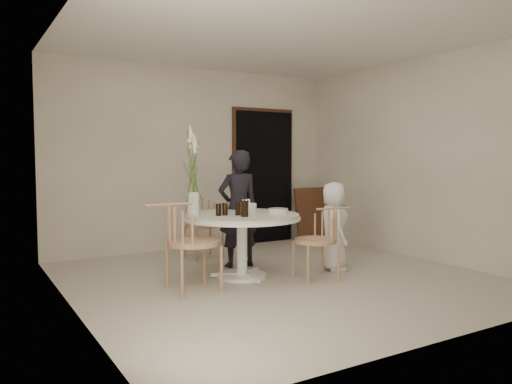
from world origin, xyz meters
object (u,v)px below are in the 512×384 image
table (242,224)px  chair_right (325,232)px  chair_far (200,217)px  boy (334,226)px  chair_left (182,234)px  flower_vase (193,174)px  girl (238,209)px  birthday_cake (247,208)px

table → chair_right: (0.78, -0.52, -0.09)m
chair_far → boy: size_ratio=0.78×
chair_left → boy: boy is taller
chair_left → flower_vase: 0.79m
flower_vase → girl: bearing=23.7°
table → chair_far: bearing=85.9°
chair_far → birthday_cake: 1.32m
girl → birthday_cake: size_ratio=6.38×
girl → flower_vase: flower_vase is taller
chair_left → table: bearing=-73.5°
chair_left → birthday_cake: (0.93, 0.30, 0.19)m
table → girl: girl is taller
table → chair_right: size_ratio=1.64×
girl → chair_right: bearing=121.4°
boy → flower_vase: bearing=95.9°
girl → boy: 1.20m
girl → chair_left: bearing=39.6°
table → flower_vase: flower_vase is taller
chair_right → flower_vase: bearing=-108.7°
table → girl: (0.24, 0.53, 0.12)m
flower_vase → chair_right: bearing=-29.0°
chair_right → chair_left: size_ratio=0.88×
chair_far → boy: 1.91m
table → girl: size_ratio=0.91×
chair_left → boy: (1.98, -0.00, -0.06)m
chair_right → chair_far: bearing=-149.8°
boy → birthday_cake: bearing=94.4°
girl → flower_vase: size_ratio=1.43×
chair_far → chair_left: (-0.93, -1.59, 0.06)m
chair_far → birthday_cake: bearing=-90.2°
chair_far → girl: (0.15, -0.83, 0.19)m
table → chair_right: 0.94m
table → boy: size_ratio=1.24×
table → flower_vase: 0.79m
table → birthday_cake: birthday_cake is taller
chair_far → flower_vase: bearing=-117.9°
chair_left → girl: bearing=-53.9°
chair_left → flower_vase: size_ratio=0.91×
table → boy: (1.14, -0.24, -0.08)m
table → flower_vase: bearing=159.1°
chair_left → boy: 1.98m
chair_right → girl: size_ratio=0.56×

